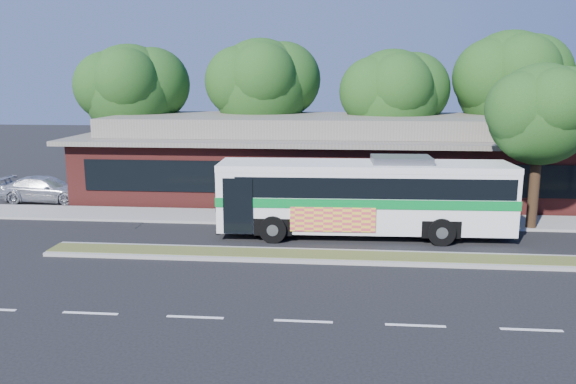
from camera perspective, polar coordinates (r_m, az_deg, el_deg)
name	(u,v)px	position (r m, az deg, el deg)	size (l,w,h in m)	color
ground	(397,265)	(20.39, 10.98, -7.32)	(120.00, 120.00, 0.00)	black
median_strip	(395,258)	(20.93, 10.83, -6.60)	(26.00, 1.10, 0.15)	#495A26
sidewalk	(383,220)	(26.50, 9.63, -2.79)	(44.00, 2.60, 0.12)	gray
parking_lot	(51,198)	(33.87, -22.90, -0.55)	(14.00, 12.00, 0.01)	black
plaza_building	(375,157)	(32.58, 8.87, 3.56)	(33.20, 11.20, 4.45)	maroon
tree_bg_a	(138,89)	(36.56, -15.00, 10.03)	(6.47, 5.80, 8.63)	black
tree_bg_b	(268,85)	(35.65, -2.03, 10.82)	(6.69, 6.00, 9.00)	black
tree_bg_c	(399,95)	(34.56, 11.18, 9.69)	(6.24, 5.60, 8.26)	black
tree_bg_d	(516,80)	(36.93, 22.18, 10.45)	(6.91, 6.20, 9.37)	black
transit_bus	(365,192)	(23.50, 7.84, 0.02)	(12.12, 3.09, 3.38)	white
sedan	(46,189)	(32.83, -23.39, 0.26)	(1.91, 4.69, 1.36)	silver
sidewalk_tree	(547,112)	(26.27, 24.84, 7.37)	(4.76, 4.27, 7.16)	black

